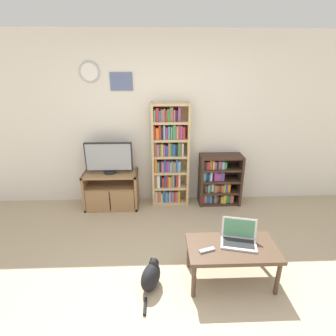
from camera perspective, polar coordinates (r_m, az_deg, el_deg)
ground_plane at (r=2.76m, az=0.27°, el=-28.31°), size 18.00×18.00×0.00m
wall_back at (r=4.10m, az=-1.07°, el=9.98°), size 6.77×0.09×2.60m
tv_stand at (r=4.23m, az=-12.21°, el=-4.67°), size 0.82×0.42×0.58m
television at (r=4.03m, az=-12.75°, el=2.16°), size 0.70×0.18×0.48m
bookshelf_tall at (r=4.08m, az=0.25°, el=2.64°), size 0.58×0.25×1.61m
bookshelf_short at (r=4.30m, az=10.71°, el=-2.66°), size 0.66×0.32×0.82m
coffee_table at (r=2.84m, az=13.75°, el=-17.04°), size 0.90×0.49×0.42m
laptop at (r=2.85m, az=15.14°, el=-14.32°), size 0.40×0.33×0.23m
remote_near_laptop at (r=2.70m, az=8.47°, el=-17.27°), size 0.17×0.09×0.02m
cat at (r=2.85m, az=-3.68°, el=-22.36°), size 0.27×0.51×0.30m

